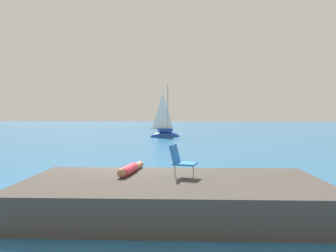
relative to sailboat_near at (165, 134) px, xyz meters
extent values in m
plane|color=#236093|center=(-0.27, -21.30, -0.31)|extent=(160.00, 160.00, 0.00)
cube|color=#423D38|center=(0.98, -23.89, 0.08)|extent=(7.08, 3.51, 0.78)
cube|color=#483A31|center=(-1.53, -21.78, -0.31)|extent=(1.64, 1.72, 0.90)
cube|color=#443939|center=(2.64, -22.16, -0.31)|extent=(2.03, 2.00, 1.07)
ellipsoid|color=#193D99|center=(0.02, 0.01, -0.31)|extent=(3.14, 1.95, 1.02)
cube|color=#193D99|center=(0.02, 0.01, 0.37)|extent=(1.46, 1.10, 0.33)
cylinder|color=#B7B7BC|center=(0.28, 0.10, 2.52)|extent=(0.11, 0.11, 4.64)
cylinder|color=#B2B2B7|center=(-0.60, -0.21, 0.53)|extent=(1.78, 0.70, 0.09)
pyramid|color=white|center=(-0.21, -0.07, 2.34)|extent=(1.42, 0.55, 3.52)
cylinder|color=#DB384C|center=(-0.17, -23.21, 0.59)|extent=(0.39, 0.93, 0.24)
cylinder|color=#9E704C|center=(-0.04, -22.47, 0.56)|extent=(0.30, 0.72, 0.18)
sphere|color=#9E704C|center=(-0.26, -23.76, 0.61)|extent=(0.22, 0.22, 0.22)
cube|color=blue|center=(1.27, -23.67, 0.82)|extent=(0.64, 0.62, 0.04)
cube|color=blue|center=(1.02, -23.59, 1.04)|extent=(0.29, 0.50, 0.45)
cylinder|color=silver|center=(1.47, -23.73, 0.64)|extent=(0.04, 0.04, 0.35)
cylinder|color=silver|center=(1.02, -23.59, 0.64)|extent=(0.04, 0.04, 0.35)
camera|label=1|loc=(1.04, -31.44, 2.05)|focal=34.59mm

